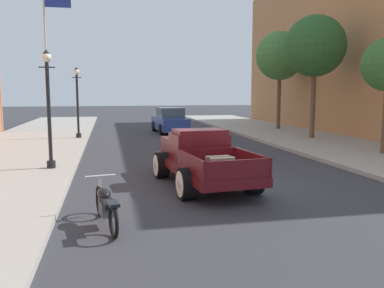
% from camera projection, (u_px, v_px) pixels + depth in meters
% --- Properties ---
extents(ground_plane, '(140.00, 140.00, 0.00)m').
position_uv_depth(ground_plane, '(232.00, 186.00, 11.39)').
color(ground_plane, '#333338').
extents(hotrod_truck_maroon, '(2.51, 5.05, 1.58)m').
position_uv_depth(hotrod_truck_maroon, '(200.00, 158.00, 11.64)').
color(hotrod_truck_maroon, '#510F14').
rests_on(hotrod_truck_maroon, ground).
extents(motorcycle_parked, '(0.67, 2.10, 0.93)m').
position_uv_depth(motorcycle_parked, '(106.00, 205.00, 7.91)').
color(motorcycle_parked, black).
rests_on(motorcycle_parked, ground).
extents(car_background_blue, '(2.07, 4.40, 1.65)m').
position_uv_depth(car_background_blue, '(170.00, 121.00, 26.42)').
color(car_background_blue, '#284293').
rests_on(car_background_blue, ground).
extents(street_lamp_near, '(0.50, 0.32, 3.85)m').
position_uv_depth(street_lamp_near, '(48.00, 100.00, 13.05)').
color(street_lamp_near, black).
rests_on(street_lamp_near, sidewalk_left).
extents(street_lamp_far, '(0.50, 0.32, 3.85)m').
position_uv_depth(street_lamp_far, '(77.00, 97.00, 21.98)').
color(street_lamp_far, black).
rests_on(street_lamp_far, sidewalk_left).
extents(flagpole, '(1.74, 0.16, 9.16)m').
position_uv_depth(flagpole, '(49.00, 43.00, 25.72)').
color(flagpole, '#B2B2B7').
rests_on(flagpole, sidewalk_left).
extents(street_tree_second, '(3.27, 3.27, 6.60)m').
position_uv_depth(street_tree_second, '(315.00, 46.00, 21.59)').
color(street_tree_second, brown).
rests_on(street_tree_second, sidewalk_right).
extents(street_tree_third, '(3.27, 3.27, 6.58)m').
position_uv_depth(street_tree_third, '(280.00, 56.00, 27.20)').
color(street_tree_third, brown).
rests_on(street_tree_third, sidewalk_right).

